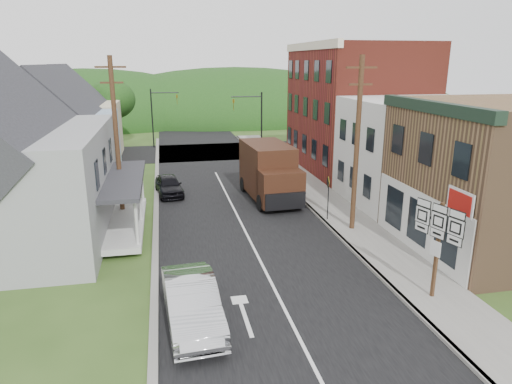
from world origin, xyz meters
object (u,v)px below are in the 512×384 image
delivery_van (269,172)px  warning_sign (328,192)px  silver_sedan (192,303)px  dark_sedan (169,185)px  route_sign_cluster (438,237)px

delivery_van → warning_sign: delivery_van is taller
silver_sedan → dark_sedan: 16.14m
delivery_van → dark_sedan: bearing=156.5°
dark_sedan → delivery_van: size_ratio=0.60×
dark_sedan → route_sign_cluster: 18.89m
route_sign_cluster → silver_sedan: bearing=163.0°
dark_sedan → route_sign_cluster: route_sign_cluster is taller
dark_sedan → delivery_van: 6.90m
route_sign_cluster → warning_sign: route_sign_cluster is taller
delivery_van → warning_sign: (2.19, -4.86, -0.05)m
dark_sedan → warning_sign: size_ratio=1.56×
silver_sedan → delivery_van: 15.05m
dark_sedan → warning_sign: 11.25m
dark_sedan → silver_sedan: bearing=-95.7°
silver_sedan → route_sign_cluster: 9.11m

